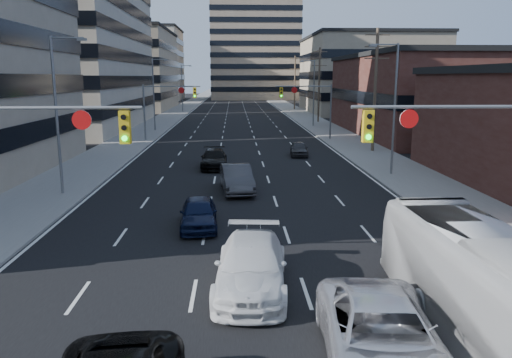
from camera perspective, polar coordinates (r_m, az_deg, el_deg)
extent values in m
cube|color=black|center=(138.98, -2.35, 8.81)|extent=(18.00, 300.00, 0.02)
cube|color=slate|center=(139.41, -7.14, 8.76)|extent=(5.00, 300.00, 0.15)
cube|color=slate|center=(139.49, 2.44, 8.84)|extent=(5.00, 300.00, 0.15)
cube|color=#ADA089|center=(74.10, -24.52, 16.19)|extent=(26.00, 34.00, 28.00)
cube|color=gray|center=(111.34, -15.05, 11.85)|extent=(20.00, 30.00, 16.00)
cube|color=#472119|center=(63.74, 20.30, 8.84)|extent=(20.00, 30.00, 9.00)
cube|color=gray|center=(100.10, 12.47, 11.46)|extent=(22.00, 28.00, 14.00)
cube|color=gray|center=(160.49, -0.19, 19.57)|extent=(26.00, 26.00, 58.00)
cube|color=#ADA089|center=(151.37, -13.32, 12.53)|extent=(24.00, 24.00, 20.00)
cube|color=gray|center=(142.56, 10.85, 11.09)|extent=(22.00, 22.00, 12.00)
cylinder|color=slate|center=(17.98, -23.20, 7.48)|extent=(6.50, 0.12, 0.12)
cube|color=gold|center=(17.28, -14.74, 5.74)|extent=(0.35, 0.28, 1.10)
cylinder|color=black|center=(17.10, -14.92, 6.85)|extent=(0.18, 0.06, 0.18)
cylinder|color=black|center=(17.13, -14.85, 5.68)|extent=(0.18, 0.06, 0.18)
cylinder|color=#0CE526|center=(17.16, -14.79, 4.52)|extent=(0.18, 0.06, 0.18)
cylinder|color=white|center=(17.58, -19.30, 6.38)|extent=(0.64, 0.06, 0.64)
cylinder|color=slate|center=(18.32, 20.86, 7.72)|extent=(6.50, 0.12, 0.12)
cube|color=gold|center=(17.50, 12.66, 5.91)|extent=(0.35, 0.28, 1.10)
cylinder|color=black|center=(17.31, 12.85, 7.00)|extent=(0.18, 0.06, 0.18)
cylinder|color=black|center=(17.34, 12.80, 5.85)|extent=(0.18, 0.06, 0.18)
cylinder|color=#0CE526|center=(17.38, 12.75, 4.70)|extent=(0.18, 0.06, 0.18)
cylinder|color=white|center=(17.86, 17.09, 6.59)|extent=(0.64, 0.06, 0.64)
cylinder|color=slate|center=(54.78, -12.64, 7.36)|extent=(0.18, 0.18, 6.00)
cylinder|color=slate|center=(54.22, -9.60, 10.40)|extent=(6.00, 0.12, 0.12)
cube|color=gold|center=(54.00, -7.01, 9.78)|extent=(0.35, 0.28, 1.10)
cylinder|color=black|center=(53.83, -7.04, 10.14)|extent=(0.18, 0.06, 0.18)
cylinder|color=black|center=(53.84, -7.03, 9.77)|extent=(0.18, 0.06, 0.18)
cylinder|color=#0CE526|center=(53.85, -7.02, 9.40)|extent=(0.18, 0.06, 0.18)
cylinder|color=white|center=(54.09, -8.52, 10.00)|extent=(0.64, 0.06, 0.64)
cylinder|color=slate|center=(54.95, 8.54, 7.52)|extent=(0.18, 0.18, 6.00)
cylinder|color=slate|center=(54.34, 5.47, 10.51)|extent=(6.00, 0.12, 0.12)
cube|color=gold|center=(54.08, 2.90, 9.85)|extent=(0.35, 0.28, 1.10)
cylinder|color=black|center=(53.91, 2.92, 10.22)|extent=(0.18, 0.06, 0.18)
cylinder|color=black|center=(53.92, 2.91, 9.84)|extent=(0.18, 0.06, 0.18)
cylinder|color=#0CE526|center=(53.93, 2.91, 9.47)|extent=(0.18, 0.06, 0.18)
cylinder|color=white|center=(54.19, 4.40, 10.10)|extent=(0.64, 0.06, 0.64)
cylinder|color=#4C3D2D|center=(46.58, 13.45, 9.70)|extent=(0.28, 0.28, 11.00)
cube|color=#4C3D2D|center=(46.70, 13.74, 15.71)|extent=(2.20, 0.10, 0.10)
cube|color=#4C3D2D|center=(46.64, 13.68, 14.49)|extent=(2.20, 0.10, 0.10)
cube|color=#4C3D2D|center=(46.59, 13.62, 13.26)|extent=(2.20, 0.10, 0.10)
cylinder|color=#4C3D2D|center=(75.89, 7.21, 10.54)|extent=(0.28, 0.28, 11.00)
cube|color=#4C3D2D|center=(75.96, 7.31, 14.24)|extent=(2.20, 0.10, 0.10)
cube|color=#4C3D2D|center=(75.92, 7.29, 13.49)|extent=(2.20, 0.10, 0.10)
cube|color=#4C3D2D|center=(75.89, 7.27, 12.73)|extent=(2.20, 0.10, 0.10)
cylinder|color=#4C3D2D|center=(105.58, 4.45, 10.88)|extent=(0.28, 0.28, 11.00)
cube|color=#4C3D2D|center=(105.64, 4.50, 13.53)|extent=(2.20, 0.10, 0.10)
cube|color=#4C3D2D|center=(105.61, 4.49, 12.99)|extent=(2.20, 0.10, 0.10)
cube|color=#4C3D2D|center=(105.59, 4.48, 12.45)|extent=(2.20, 0.10, 0.10)
cylinder|color=slate|center=(30.60, -21.81, 6.47)|extent=(0.16, 0.16, 9.00)
cylinder|color=slate|center=(30.30, -20.79, 14.85)|extent=(1.80, 0.10, 0.10)
cube|color=slate|center=(30.06, -19.28, 14.83)|extent=(0.50, 0.22, 0.14)
cylinder|color=slate|center=(64.64, -11.61, 9.34)|extent=(0.16, 0.16, 9.00)
cylinder|color=slate|center=(64.50, -10.96, 13.27)|extent=(1.80, 0.10, 0.10)
cube|color=slate|center=(64.39, -10.23, 13.23)|extent=(0.50, 0.22, 0.14)
cylinder|color=slate|center=(99.35, -8.45, 10.17)|extent=(0.16, 0.16, 9.00)
cylinder|color=slate|center=(99.26, -8.00, 12.72)|extent=(1.80, 0.10, 0.10)
cube|color=slate|center=(99.18, -7.52, 12.69)|extent=(0.50, 0.22, 0.14)
cylinder|color=slate|center=(35.62, 15.54, 7.49)|extent=(0.16, 0.16, 9.00)
cylinder|color=slate|center=(35.34, 14.51, 14.66)|extent=(1.80, 0.10, 0.10)
cube|color=slate|center=(35.12, 13.21, 14.61)|extent=(0.50, 0.22, 0.14)
cylinder|color=slate|center=(69.72, 6.62, 9.65)|extent=(0.16, 0.16, 9.00)
cylinder|color=slate|center=(69.58, 5.96, 13.28)|extent=(1.80, 0.10, 0.10)
cube|color=slate|center=(69.46, 5.29, 13.23)|extent=(0.50, 0.22, 0.14)
imported|color=silver|center=(16.38, -0.55, -9.87)|extent=(2.65, 5.69, 1.61)
imported|color=silver|center=(12.62, 14.20, -17.09)|extent=(3.21, 6.11, 1.64)
imported|color=#BEBEBE|center=(13.64, 26.67, -12.46)|extent=(2.80, 11.01, 3.05)
imported|color=black|center=(22.97, -6.57, -3.88)|extent=(1.88, 4.19, 1.40)
imported|color=#38373A|center=(29.95, -2.22, 0.05)|extent=(2.20, 5.03, 1.61)
imported|color=black|center=(37.91, -4.82, 2.30)|extent=(2.04, 4.84, 1.39)
imported|color=#313133|center=(43.82, 4.94, 3.47)|extent=(1.77, 3.79, 1.26)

